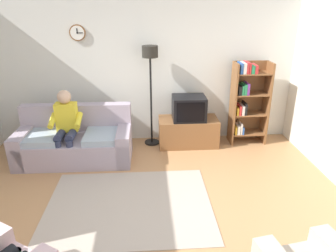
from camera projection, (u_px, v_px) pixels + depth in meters
name	position (u px, v px, depth m)	size (l,w,h in m)	color
ground_plane	(149.00, 223.00, 3.81)	(12.00, 12.00, 0.00)	#B27F51
back_wall_assembly	(145.00, 71.00, 5.77)	(6.20, 0.17, 2.70)	silver
couch	(75.00, 142.00, 5.28)	(1.91, 0.90, 0.90)	#A899A8
tv_stand	(188.00, 132.00, 5.85)	(1.10, 0.56, 0.52)	brown
tv	(189.00, 108.00, 5.65)	(0.60, 0.49, 0.44)	black
bookshelf	(247.00, 100.00, 5.77)	(0.68, 0.36, 1.56)	brown
floor_lamp	(150.00, 69.00, 5.45)	(0.28, 0.28, 1.85)	black
area_rug	(129.00, 205.00, 4.15)	(2.20, 1.70, 0.01)	#AD9E8E
person_on_couch	(66.00, 124.00, 5.03)	(0.51, 0.54, 1.24)	yellow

